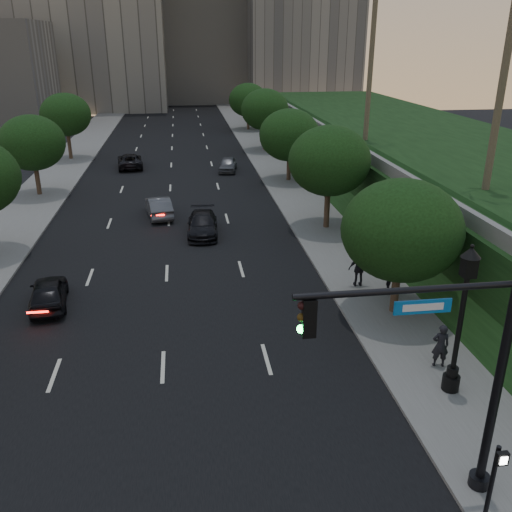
{
  "coord_description": "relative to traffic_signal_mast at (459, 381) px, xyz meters",
  "views": [
    {
      "loc": [
        1.14,
        -12.89,
        11.63
      ],
      "look_at": [
        3.85,
        6.94,
        3.6
      ],
      "focal_mm": 38.0,
      "sensor_mm": 36.0,
      "label": 1
    }
  ],
  "objects": [
    {
      "name": "ground",
      "position": [
        -7.72,
        2.28,
        -3.67
      ],
      "size": [
        160.0,
        160.0,
        0.0
      ],
      "primitive_type": "plane",
      "color": "black",
      "rests_on": "ground"
    },
    {
      "name": "road_surface",
      "position": [
        -7.72,
        32.28,
        -3.66
      ],
      "size": [
        16.0,
        140.0,
        0.02
      ],
      "primitive_type": "cube",
      "color": "black",
      "rests_on": "ground"
    },
    {
      "name": "sidewalk_right",
      "position": [
        2.53,
        32.28,
        -3.6
      ],
      "size": [
        4.5,
        140.0,
        0.15
      ],
      "primitive_type": "cube",
      "color": "slate",
      "rests_on": "ground"
    },
    {
      "name": "sidewalk_left",
      "position": [
        -17.97,
        32.28,
        -3.6
      ],
      "size": [
        4.5,
        140.0,
        0.15
      ],
      "primitive_type": "cube",
      "color": "slate",
      "rests_on": "ground"
    },
    {
      "name": "embankment",
      "position": [
        14.28,
        30.28,
        -1.67
      ],
      "size": [
        18.0,
        90.0,
        4.0
      ],
      "primitive_type": "cube",
      "color": "black",
      "rests_on": "ground"
    },
    {
      "name": "parapet_wall",
      "position": [
        5.78,
        30.28,
        0.68
      ],
      "size": [
        0.35,
        90.0,
        0.7
      ],
      "primitive_type": "cube",
      "color": "slate",
      "rests_on": "embankment"
    },
    {
      "name": "office_block_left",
      "position": [
        -21.72,
        94.28,
        12.33
      ],
      "size": [
        26.0,
        20.0,
        32.0
      ],
      "primitive_type": "cube",
      "color": "gray",
      "rests_on": "ground"
    },
    {
      "name": "office_block_mid",
      "position": [
        -1.72,
        104.28,
        9.33
      ],
      "size": [
        22.0,
        18.0,
        26.0
      ],
      "primitive_type": "cube",
      "color": "#A3A096",
      "rests_on": "ground"
    },
    {
      "name": "office_block_right",
      "position": [
        16.28,
        98.28,
        14.33
      ],
      "size": [
        20.0,
        22.0,
        36.0
      ],
      "primitive_type": "cube",
      "color": "gray",
      "rests_on": "ground"
    },
    {
      "name": "tree_right_a",
      "position": [
        2.58,
        10.28,
        0.35
      ],
      "size": [
        5.2,
        5.2,
        6.24
      ],
      "color": "#38281C",
      "rests_on": "ground"
    },
    {
      "name": "tree_right_b",
      "position": [
        2.58,
        22.28,
        0.84
      ],
      "size": [
        5.2,
        5.2,
        6.74
      ],
      "color": "#38281C",
      "rests_on": "ground"
    },
    {
      "name": "tree_right_c",
      "position": [
        2.58,
        35.28,
        0.35
      ],
      "size": [
        5.2,
        5.2,
        6.24
      ],
      "color": "#38281C",
      "rests_on": "ground"
    },
    {
      "name": "tree_right_d",
      "position": [
        2.58,
        49.28,
        0.84
      ],
      "size": [
        5.2,
        5.2,
        6.74
      ],
      "color": "#38281C",
      "rests_on": "ground"
    },
    {
      "name": "tree_right_e",
      "position": [
        2.58,
        64.28,
        0.35
      ],
      "size": [
        5.2,
        5.2,
        6.24
      ],
      "color": "#38281C",
      "rests_on": "ground"
    },
    {
      "name": "tree_left_c",
      "position": [
        -18.02,
        33.28,
        0.53
      ],
      "size": [
        5.0,
        5.0,
        6.34
      ],
      "color": "#38281C",
      "rests_on": "ground"
    },
    {
      "name": "tree_left_d",
      "position": [
        -18.02,
        47.28,
        0.9
      ],
      "size": [
        5.0,
        5.0,
        6.71
      ],
      "color": "#38281C",
      "rests_on": "ground"
    },
    {
      "name": "traffic_signal_mast",
      "position": [
        0.0,
        0.0,
        0.0
      ],
      "size": [
        5.68,
        0.56,
        7.0
      ],
      "color": "black",
      "rests_on": "ground"
    },
    {
      "name": "street_lamp",
      "position": [
        2.37,
        4.3,
        -1.04
      ],
      "size": [
        0.64,
        0.64,
        5.62
      ],
      "color": "black",
      "rests_on": "ground"
    },
    {
      "name": "pedestrian_signal",
      "position": [
        0.65,
        -1.16,
        -2.11
      ],
      "size": [
        0.3,
        0.33,
        2.5
      ],
      "color": "black",
      "rests_on": "ground"
    },
    {
      "name": "sedan_near_left",
      "position": [
        -13.08,
        13.21,
        -2.99
      ],
      "size": [
        2.15,
        4.2,
        1.37
      ],
      "primitive_type": "imported",
      "rotation": [
        0.0,
        0.0,
        3.28
      ],
      "color": "black",
      "rests_on": "ground"
    },
    {
      "name": "sedan_mid_left",
      "position": [
        -8.39,
        26.49,
        -2.96
      ],
      "size": [
        2.19,
        4.52,
        1.43
      ],
      "primitive_type": "imported",
      "rotation": [
        0.0,
        0.0,
        3.3
      ],
      "color": "#4F5055",
      "rests_on": "ground"
    },
    {
      "name": "sedan_far_left",
      "position": [
        -11.64,
        42.65,
        -2.99
      ],
      "size": [
        2.78,
        5.13,
        1.37
      ],
      "primitive_type": "imported",
      "rotation": [
        0.0,
        0.0,
        3.25
      ],
      "color": "black",
      "rests_on": "ground"
    },
    {
      "name": "sedan_near_right",
      "position": [
        -5.52,
        22.28,
        -3.0
      ],
      "size": [
        2.11,
        4.71,
        1.34
      ],
      "primitive_type": "imported",
      "rotation": [
        0.0,
        0.0,
        -0.05
      ],
      "color": "black",
      "rests_on": "ground"
    },
    {
      "name": "sedan_far_right",
      "position": [
        -2.36,
        39.88,
        -3.01
      ],
      "size": [
        2.17,
        4.09,
        1.32
      ],
      "primitive_type": "imported",
      "rotation": [
        0.0,
        0.0,
        -0.16
      ],
      "color": "#525559",
      "rests_on": "ground"
    },
    {
      "name": "pedestrian_a",
      "position": [
        2.61,
        5.77,
        -2.65
      ],
      "size": [
        0.7,
        0.53,
        1.74
      ],
      "primitive_type": "imported",
      "rotation": [
        0.0,
        0.0,
        2.95
      ],
      "color": "black",
      "rests_on": "sidewalk_right"
    },
    {
      "name": "pedestrian_b",
      "position": [
        3.12,
        12.29,
        -2.57
      ],
      "size": [
        1.05,
        0.88,
        1.91
      ],
      "primitive_type": "imported",
      "rotation": [
        0.0,
        0.0,
        2.96
      ],
      "color": "black",
      "rests_on": "sidewalk_right"
    },
    {
      "name": "pedestrian_c",
      "position": [
        1.85,
        13.12,
        -2.6
      ],
      "size": [
        1.11,
        0.54,
        1.84
      ],
      "primitive_type": "imported",
      "rotation": [
        0.0,
        0.0,
        3.06
      ],
      "color": "black",
      "rests_on": "sidewalk_right"
    }
  ]
}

